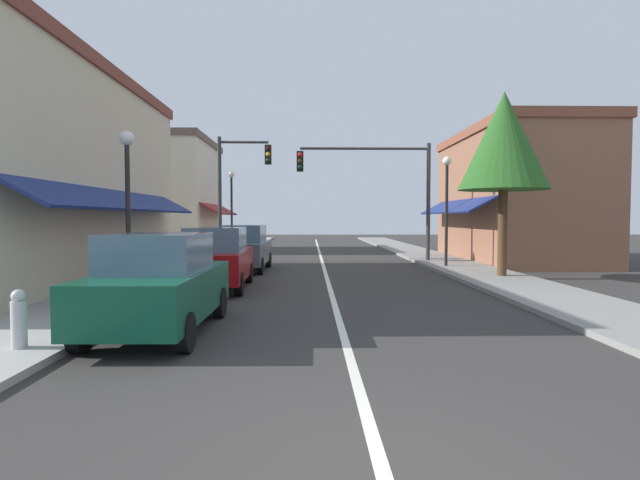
{
  "coord_description": "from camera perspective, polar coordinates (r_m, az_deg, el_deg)",
  "views": [
    {
      "loc": [
        -0.59,
        -3.76,
        2.04
      ],
      "look_at": [
        -0.19,
        15.48,
        1.2
      ],
      "focal_mm": 28.27,
      "sensor_mm": 36.0,
      "label": 1
    }
  ],
  "objects": [
    {
      "name": "traffic_signal_mast_arm",
      "position": [
        22.97,
        6.88,
        6.81
      ],
      "size": [
        6.05,
        0.5,
        5.41
      ],
      "color": "#333333",
      "rests_on": "ground"
    },
    {
      "name": "tree_right_near",
      "position": [
        17.98,
        20.1,
        10.41
      ],
      "size": [
        2.94,
        2.94,
        6.21
      ],
      "color": "#4C331E",
      "rests_on": "ground"
    },
    {
      "name": "sidewalk_right",
      "position": [
        22.69,
        14.39,
        -2.58
      ],
      "size": [
        2.6,
        56.0,
        0.12
      ],
      "primitive_type": "cube",
      "color": "gray",
      "rests_on": "ground"
    },
    {
      "name": "sidewalk_left",
      "position": [
        22.4,
        -13.87,
        -2.64
      ],
      "size": [
        2.6,
        56.0,
        0.12
      ],
      "primitive_type": "cube",
      "color": "#A39E99",
      "rests_on": "ground"
    },
    {
      "name": "street_lamp_left_near",
      "position": [
        13.48,
        -20.96,
        5.92
      ],
      "size": [
        0.36,
        0.36,
        4.2
      ],
      "color": "black",
      "rests_on": "ground"
    },
    {
      "name": "parked_car_second_left",
      "position": [
        14.74,
        -11.62,
        -2.06
      ],
      "size": [
        1.87,
        4.14,
        1.77
      ],
      "rotation": [
        0.0,
        0.0,
        0.03
      ],
      "color": "maroon",
      "rests_on": "ground"
    },
    {
      "name": "street_lamp_right_mid",
      "position": [
        20.81,
        14.16,
        5.22
      ],
      "size": [
        0.36,
        0.36,
        4.49
      ],
      "color": "black",
      "rests_on": "ground"
    },
    {
      "name": "ground_plane",
      "position": [
        21.87,
        0.35,
        -2.85
      ],
      "size": [
        80.0,
        80.0,
        0.0
      ],
      "primitive_type": "plane",
      "color": "#33302D"
    },
    {
      "name": "parked_car_third_left",
      "position": [
        19.68,
        -8.59,
        -0.91
      ],
      "size": [
        1.87,
        4.14,
        1.77
      ],
      "rotation": [
        0.0,
        0.0,
        -0.03
      ],
      "color": "#4C5156",
      "rests_on": "ground"
    },
    {
      "name": "parked_car_nearest_left",
      "position": [
        9.36,
        -17.72,
        -4.74
      ],
      "size": [
        1.82,
        4.12,
        1.77
      ],
      "rotation": [
        0.0,
        0.0,
        -0.01
      ],
      "color": "#0F4C33",
      "rests_on": "ground"
    },
    {
      "name": "fire_hydrant",
      "position": [
        8.73,
        -30.94,
        -7.68
      ],
      "size": [
        0.22,
        0.22,
        0.87
      ],
      "color": "#B2B2B7",
      "rests_on": "ground"
    },
    {
      "name": "street_lamp_left_far",
      "position": [
        28.1,
        -9.98,
        4.68
      ],
      "size": [
        0.36,
        0.36,
        4.61
      ],
      "color": "black",
      "rests_on": "ground"
    },
    {
      "name": "storefront_left_block",
      "position": [
        18.23,
        -31.17,
        6.49
      ],
      "size": [
        6.99,
        14.2,
        6.84
      ],
      "color": "beige",
      "rests_on": "ground"
    },
    {
      "name": "storefront_far_left",
      "position": [
        32.93,
        -16.35,
        4.91
      ],
      "size": [
        6.05,
        8.2,
        6.95
      ],
      "color": "beige",
      "rests_on": "ground"
    },
    {
      "name": "storefront_right_block",
      "position": [
        25.7,
        21.14,
        4.72
      ],
      "size": [
        6.02,
        10.2,
        6.2
      ],
      "color": "#8E5B42",
      "rests_on": "ground"
    },
    {
      "name": "traffic_signal_left_corner",
      "position": [
        24.01,
        -9.49,
        6.65
      ],
      "size": [
        2.53,
        0.5,
        5.83
      ],
      "color": "#333333",
      "rests_on": "ground"
    },
    {
      "name": "lane_center_stripe",
      "position": [
        21.87,
        0.35,
        -2.84
      ],
      "size": [
        0.14,
        52.0,
        0.01
      ],
      "primitive_type": "cube",
      "color": "silver",
      "rests_on": "ground"
    }
  ]
}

